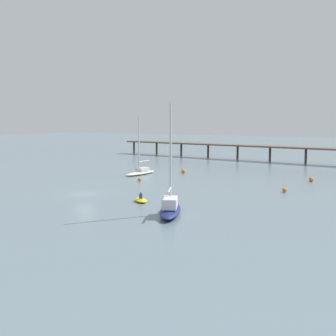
# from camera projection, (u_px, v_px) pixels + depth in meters

# --- Properties ---
(ground_plane) EXTENTS (400.00, 400.00, 0.00)m
(ground_plane) POSITION_uv_depth(u_px,v_px,m) (84.00, 194.00, 55.01)
(ground_plane) COLOR slate
(pier) EXTENTS (73.97, 10.74, 7.98)m
(pier) POSITION_uv_depth(u_px,v_px,m) (314.00, 144.00, 91.63)
(pier) COLOR brown
(pier) RESTS_ON ground_plane
(sailboat_navy) EXTENTS (5.31, 7.71, 10.58)m
(sailboat_navy) POSITION_uv_depth(u_px,v_px,m) (170.00, 207.00, 42.89)
(sailboat_navy) COLOR navy
(sailboat_navy) RESTS_ON ground_plane
(sailboat_cream) EXTENTS (1.75, 7.50, 9.57)m
(sailboat_cream) POSITION_uv_depth(u_px,v_px,m) (141.00, 171.00, 74.66)
(sailboat_cream) COLOR beige
(sailboat_cream) RESTS_ON ground_plane
(dinghy_yellow) EXTENTS (2.90, 2.79, 1.14)m
(dinghy_yellow) POSITION_uv_depth(u_px,v_px,m) (141.00, 200.00, 49.81)
(dinghy_yellow) COLOR yellow
(dinghy_yellow) RESTS_ON ground_plane
(mooring_buoy_far) EXTENTS (0.67, 0.67, 0.67)m
(mooring_buoy_far) POSITION_uv_depth(u_px,v_px,m) (311.00, 179.00, 65.97)
(mooring_buoy_far) COLOR orange
(mooring_buoy_far) RESTS_ON ground_plane
(mooring_buoy_mid) EXTENTS (0.68, 0.68, 0.68)m
(mooring_buoy_mid) POSITION_uv_depth(u_px,v_px,m) (183.00, 171.00, 76.65)
(mooring_buoy_mid) COLOR orange
(mooring_buoy_mid) RESTS_ON ground_plane
(mooring_buoy_inner) EXTENTS (0.52, 0.52, 0.52)m
(mooring_buoy_inner) POSITION_uv_depth(u_px,v_px,m) (140.00, 179.00, 66.56)
(mooring_buoy_inner) COLOR orange
(mooring_buoy_inner) RESTS_ON ground_plane
(mooring_buoy_outer) EXTENTS (0.57, 0.57, 0.57)m
(mooring_buoy_outer) POSITION_uv_depth(u_px,v_px,m) (284.00, 190.00, 56.32)
(mooring_buoy_outer) COLOR orange
(mooring_buoy_outer) RESTS_ON ground_plane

